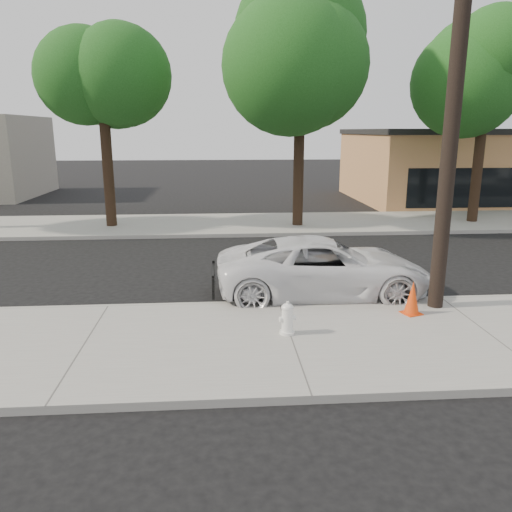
# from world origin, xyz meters

# --- Properties ---
(ground) EXTENTS (120.00, 120.00, 0.00)m
(ground) POSITION_xyz_m (0.00, 0.00, 0.00)
(ground) COLOR black
(ground) RESTS_ON ground
(near_sidewalk) EXTENTS (90.00, 4.40, 0.15)m
(near_sidewalk) POSITION_xyz_m (0.00, -4.30, 0.07)
(near_sidewalk) COLOR gray
(near_sidewalk) RESTS_ON ground
(far_sidewalk) EXTENTS (90.00, 5.00, 0.15)m
(far_sidewalk) POSITION_xyz_m (0.00, 8.50, 0.07)
(far_sidewalk) COLOR gray
(far_sidewalk) RESTS_ON ground
(curb_near) EXTENTS (90.00, 0.12, 0.16)m
(curb_near) POSITION_xyz_m (0.00, -2.10, 0.07)
(curb_near) COLOR #9E9B93
(curb_near) RESTS_ON ground
(building_main) EXTENTS (18.00, 10.00, 4.00)m
(building_main) POSITION_xyz_m (16.00, 16.00, 2.00)
(building_main) COLOR tan
(building_main) RESTS_ON ground
(utility_pole) EXTENTS (1.40, 0.34, 9.00)m
(utility_pole) POSITION_xyz_m (3.60, -2.70, 4.70)
(utility_pole) COLOR black
(utility_pole) RESTS_ON near_sidewalk
(tree_b) EXTENTS (4.34, 4.20, 8.45)m
(tree_b) POSITION_xyz_m (-5.81, 8.06, 6.15)
(tree_b) COLOR black
(tree_b) RESTS_ON far_sidewalk
(tree_c) EXTENTS (4.96, 4.80, 9.55)m
(tree_c) POSITION_xyz_m (2.22, 7.64, 6.91)
(tree_c) COLOR black
(tree_c) RESTS_ON far_sidewalk
(tree_d) EXTENTS (4.50, 4.35, 8.75)m
(tree_d) POSITION_xyz_m (10.20, 7.95, 6.37)
(tree_d) COLOR black
(tree_d) RESTS_ON far_sidewalk
(police_cruiser) EXTENTS (5.42, 2.56, 1.50)m
(police_cruiser) POSITION_xyz_m (1.24, -1.31, 0.75)
(police_cruiser) COLOR white
(police_cruiser) RESTS_ON ground
(fire_hydrant) EXTENTS (0.34, 0.31, 0.64)m
(fire_hydrant) POSITION_xyz_m (-0.05, -4.06, 0.46)
(fire_hydrant) COLOR white
(fire_hydrant) RESTS_ON near_sidewalk
(traffic_cone) EXTENTS (0.49, 0.49, 0.75)m
(traffic_cone) POSITION_xyz_m (2.86, -3.15, 0.51)
(traffic_cone) COLOR #E93F0C
(traffic_cone) RESTS_ON near_sidewalk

